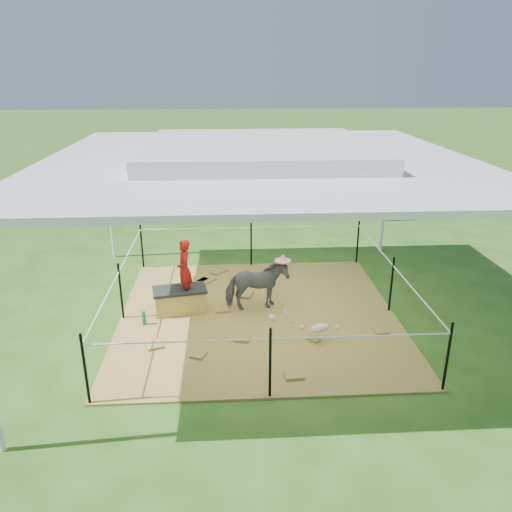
{
  "coord_description": "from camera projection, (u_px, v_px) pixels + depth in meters",
  "views": [
    {
      "loc": [
        -0.5,
        -7.52,
        3.93
      ],
      "look_at": [
        0.0,
        0.6,
        0.85
      ],
      "focal_mm": 35.0,
      "sensor_mm": 36.0,
      "label": 1
    }
  ],
  "objects": [
    {
      "name": "picnic_table_far",
      "position": [
        390.0,
        175.0,
        17.63
      ],
      "size": [
        2.16,
        1.86,
        0.76
      ],
      "primitive_type": "cube",
      "rotation": [
        0.0,
        0.0,
        -0.35
      ],
      "color": "brown",
      "rests_on": "ground"
    },
    {
      "name": "straw_bale",
      "position": [
        180.0,
        301.0,
        8.47
      ],
      "size": [
        0.9,
        0.56,
        0.37
      ],
      "primitive_type": "cube",
      "rotation": [
        0.0,
        0.0,
        0.18
      ],
      "color": "#B29640",
      "rests_on": "hay_patch"
    },
    {
      "name": "pink_hat",
      "position": [
        257.0,
        258.0,
        8.27
      ],
      "size": [
        0.27,
        0.27,
        0.13
      ],
      "primitive_type": "cylinder",
      "color": "pink",
      "rests_on": "pony"
    },
    {
      "name": "pony",
      "position": [
        257.0,
        286.0,
        8.44
      ],
      "size": [
        1.11,
        0.64,
        0.88
      ],
      "primitive_type": "imported",
      "rotation": [
        0.0,
        0.0,
        1.74
      ],
      "color": "#48484D",
      "rests_on": "hay_patch"
    },
    {
      "name": "rope_fence",
      "position": [
        258.0,
        281.0,
        8.21
      ],
      "size": [
        4.54,
        4.54,
        1.0
      ],
      "color": "black",
      "rests_on": "ground"
    },
    {
      "name": "green_bottle",
      "position": [
        144.0,
        318.0,
        8.05
      ],
      "size": [
        0.08,
        0.08,
        0.23
      ],
      "primitive_type": "cylinder",
      "rotation": [
        0.0,
        0.0,
        0.18
      ],
      "color": "#1C7F3B",
      "rests_on": "hay_patch"
    },
    {
      "name": "picnic_table_near",
      "position": [
        300.0,
        189.0,
        15.8
      ],
      "size": [
        1.78,
        1.4,
        0.68
      ],
      "primitive_type": "cube",
      "rotation": [
        0.0,
        0.0,
        -0.15
      ],
      "color": "brown",
      "rests_on": "ground"
    },
    {
      "name": "foal",
      "position": [
        320.0,
        326.0,
        7.52
      ],
      "size": [
        1.0,
        0.77,
        0.49
      ],
      "primitive_type": null,
      "rotation": [
        0.0,
        0.0,
        0.37
      ],
      "color": "beige",
      "rests_on": "hay_patch"
    },
    {
      "name": "dark_cloth",
      "position": [
        180.0,
        290.0,
        8.4
      ],
      "size": [
        0.96,
        0.62,
        0.05
      ],
      "primitive_type": "cube",
      "rotation": [
        0.0,
        0.0,
        0.18
      ],
      "color": "black",
      "rests_on": "straw_bale"
    },
    {
      "name": "trash_barrel",
      "position": [
        386.0,
        201.0,
        13.73
      ],
      "size": [
        0.79,
        0.79,
        0.99
      ],
      "primitive_type": "cylinder",
      "rotation": [
        0.0,
        0.0,
        -0.28
      ],
      "color": "#183FBB",
      "rests_on": "ground"
    },
    {
      "name": "canopy_tent",
      "position": [
        258.0,
        156.0,
        7.49
      ],
      "size": [
        6.3,
        6.3,
        2.9
      ],
      "color": "silver",
      "rests_on": "ground"
    },
    {
      "name": "woman",
      "position": [
        184.0,
        263.0,
        8.24
      ],
      "size": [
        0.3,
        0.4,
        1.0
      ],
      "primitive_type": "imported",
      "rotation": [
        0.0,
        0.0,
        -1.39
      ],
      "color": "#AF1211",
      "rests_on": "straw_bale"
    },
    {
      "name": "ground",
      "position": [
        258.0,
        315.0,
        8.44
      ],
      "size": [
        90.0,
        90.0,
        0.0
      ],
      "primitive_type": "plane",
      "color": "#2D5919",
      "rests_on": "ground"
    },
    {
      "name": "hay_patch",
      "position": [
        258.0,
        315.0,
        8.44
      ],
      "size": [
        4.6,
        4.6,
        0.03
      ],
      "primitive_type": "cube",
      "color": "brown",
      "rests_on": "ground"
    },
    {
      "name": "distant_person",
      "position": [
        313.0,
        184.0,
        15.52
      ],
      "size": [
        0.64,
        0.58,
        1.07
      ],
      "primitive_type": "imported",
      "rotation": [
        0.0,
        0.0,
        2.72
      ],
      "color": "#3380C2",
      "rests_on": "ground"
    }
  ]
}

